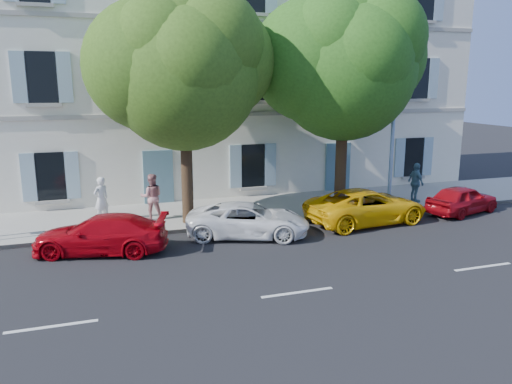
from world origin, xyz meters
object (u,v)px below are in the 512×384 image
object	(u,v)px
car_white_coupe	(248,220)
tree_right	(344,69)
car_yellow_supercar	(367,206)
pedestrian_a	(101,199)
street_lamp	(396,105)
tree_left	(184,75)
pedestrian_c	(416,183)
pedestrian_b	(152,197)
car_red_hatchback	(462,199)
car_red_coupe	(101,234)

from	to	relation	value
car_white_coupe	tree_right	world-z (taller)	tree_right
car_yellow_supercar	pedestrian_a	size ratio (longest dim) A/B	2.81
street_lamp	pedestrian_a	bearing A→B (deg)	171.68
tree_left	pedestrian_a	xyz separation A→B (m)	(-3.13, 1.17, -4.66)
tree_left	street_lamp	bearing A→B (deg)	-3.66
pedestrian_c	car_white_coupe	bearing A→B (deg)	105.11
street_lamp	pedestrian_b	world-z (taller)	street_lamp
car_red_hatchback	street_lamp	distance (m)	4.88
pedestrian_a	pedestrian_b	size ratio (longest dim) A/B	0.97
car_red_hatchback	pedestrian_c	distance (m)	2.14
car_white_coupe	pedestrian_a	bearing A→B (deg)	76.89
tree_right	pedestrian_b	xyz separation A→B (m)	(-7.90, 0.54, -4.88)
tree_right	pedestrian_b	size ratio (longest dim) A/B	5.03
car_yellow_supercar	tree_left	size ratio (longest dim) A/B	0.57
pedestrian_a	pedestrian_b	distance (m)	1.90
car_white_coupe	pedestrian_b	size ratio (longest dim) A/B	2.43
car_red_coupe	tree_left	bearing A→B (deg)	139.96
tree_left	pedestrian_b	size ratio (longest dim) A/B	4.79
pedestrian_a	pedestrian_c	size ratio (longest dim) A/B	0.98
car_red_hatchback	pedestrian_b	xyz separation A→B (m)	(-12.53, 2.63, 0.44)
car_red_coupe	street_lamp	distance (m)	12.58
tree_right	pedestrian_a	bearing A→B (deg)	175.24
street_lamp	pedestrian_b	xyz separation A→B (m)	(-9.85, 1.44, -3.47)
car_yellow_supercar	pedestrian_b	distance (m)	8.40
car_red_hatchback	street_lamp	bearing A→B (deg)	49.77
tree_right	pedestrian_c	xyz separation A→B (m)	(3.63, -0.25, -4.89)
tree_right	car_red_coupe	bearing A→B (deg)	-165.48
street_lamp	pedestrian_b	bearing A→B (deg)	171.71
car_white_coupe	car_yellow_supercar	size ratio (longest dim) A/B	0.89
car_red_hatchback	pedestrian_b	world-z (taller)	pedestrian_b
tree_right	car_white_coupe	bearing A→B (deg)	-153.96
car_red_hatchback	pedestrian_a	size ratio (longest dim) A/B	2.04
car_red_hatchback	tree_left	bearing A→B (deg)	64.96
car_red_coupe	pedestrian_b	bearing A→B (deg)	162.92
car_red_coupe	street_lamp	world-z (taller)	street_lamp
tree_right	pedestrian_c	world-z (taller)	tree_right
car_red_coupe	tree_left	world-z (taller)	tree_left
car_red_coupe	street_lamp	bearing A→B (deg)	113.70
car_red_hatchback	tree_left	distance (m)	12.49
tree_left	pedestrian_b	distance (m)	4.88
car_red_hatchback	tree_right	distance (m)	7.36
tree_right	pedestrian_c	distance (m)	6.10
tree_right	pedestrian_a	distance (m)	10.97
car_yellow_supercar	pedestrian_a	xyz separation A→B (m)	(-9.84, 2.95, 0.34)
pedestrian_c	pedestrian_b	bearing A→B (deg)	87.19
car_white_coupe	tree_right	size ratio (longest dim) A/B	0.48
car_red_coupe	car_white_coupe	xyz separation A→B (m)	(5.04, 0.19, -0.01)
car_white_coupe	pedestrian_c	bearing A→B (deg)	-56.21
car_red_hatchback	street_lamp	world-z (taller)	street_lamp
car_red_coupe	street_lamp	size ratio (longest dim) A/B	0.55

